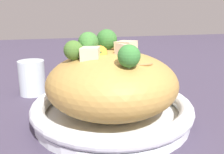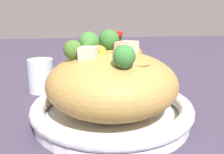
% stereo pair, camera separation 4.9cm
% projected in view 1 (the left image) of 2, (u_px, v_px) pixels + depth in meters
% --- Properties ---
extents(ground_plane, '(3.00, 3.00, 0.00)m').
position_uv_depth(ground_plane, '(112.00, 120.00, 0.51)').
color(ground_plane, '#3F364B').
extents(serving_bowl, '(0.32, 0.32, 0.04)m').
position_uv_depth(serving_bowl, '(112.00, 110.00, 0.50)').
color(serving_bowl, white).
rests_on(serving_bowl, ground_plane).
extents(noodle_heap, '(0.25, 0.25, 0.13)m').
position_uv_depth(noodle_heap, '(112.00, 83.00, 0.49)').
color(noodle_heap, '#B38943').
rests_on(noodle_heap, serving_bowl).
extents(broccoli_florets, '(0.18, 0.13, 0.06)m').
position_uv_depth(broccoli_florets, '(100.00, 46.00, 0.47)').
color(broccoli_florets, '#98C275').
rests_on(broccoli_florets, serving_bowl).
extents(carrot_coins, '(0.14, 0.13, 0.04)m').
position_uv_depth(carrot_coins, '(104.00, 53.00, 0.50)').
color(carrot_coins, orange).
rests_on(carrot_coins, serving_bowl).
extents(zucchini_slices, '(0.09, 0.07, 0.04)m').
position_uv_depth(zucchini_slices, '(93.00, 51.00, 0.49)').
color(zucchini_slices, beige).
rests_on(zucchini_slices, serving_bowl).
extents(chicken_chunks, '(0.09, 0.12, 0.03)m').
position_uv_depth(chicken_chunks, '(114.00, 51.00, 0.46)').
color(chicken_chunks, beige).
rests_on(chicken_chunks, serving_bowl).
extents(soy_sauce_bottle, '(0.06, 0.06, 0.15)m').
position_uv_depth(soy_sauce_bottle, '(108.00, 61.00, 0.76)').
color(soy_sauce_bottle, '#381E14').
rests_on(soy_sauce_bottle, ground_plane).
extents(drinking_glass, '(0.07, 0.07, 0.09)m').
position_uv_depth(drinking_glass, '(32.00, 78.00, 0.66)').
color(drinking_glass, silver).
rests_on(drinking_glass, ground_plane).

